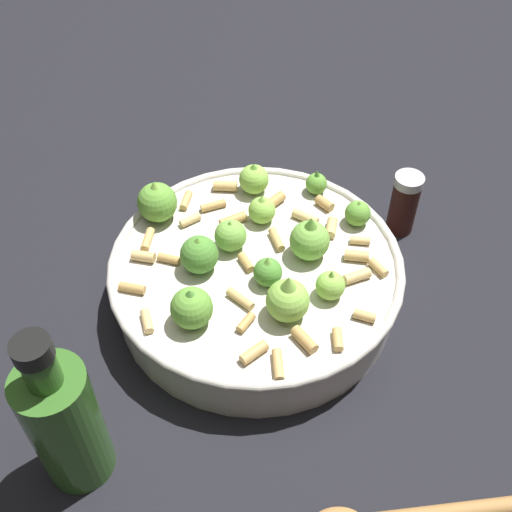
% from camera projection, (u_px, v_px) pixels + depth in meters
% --- Properties ---
extents(ground_plane, '(2.40, 2.40, 0.00)m').
position_uv_depth(ground_plane, '(256.00, 297.00, 0.75)').
color(ground_plane, black).
extents(cooking_pan, '(0.33, 0.33, 0.12)m').
position_uv_depth(cooking_pan, '(255.00, 274.00, 0.72)').
color(cooking_pan, beige).
rests_on(cooking_pan, ground).
extents(pepper_shaker, '(0.04, 0.04, 0.09)m').
position_uv_depth(pepper_shaker, '(404.00, 203.00, 0.79)').
color(pepper_shaker, '#33140F').
rests_on(pepper_shaker, ground).
extents(olive_oil_bottle, '(0.06, 0.06, 0.20)m').
position_uv_depth(olive_oil_bottle, '(64.00, 422.00, 0.55)').
color(olive_oil_bottle, '#336023').
rests_on(olive_oil_bottle, ground).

